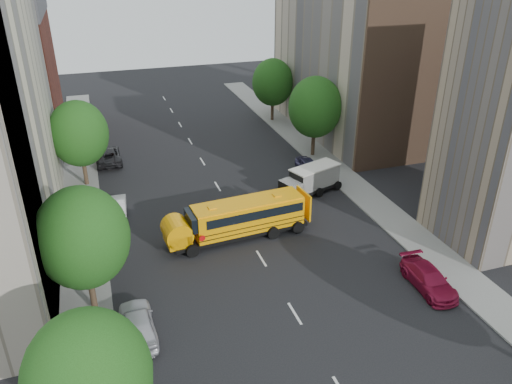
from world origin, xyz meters
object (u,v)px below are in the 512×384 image
street_tree_1 (82,238)px  parked_car_3 (429,279)px  street_tree_5 (273,82)px  school_bus (238,218)px  parked_car_2 (108,155)px  street_tree_0 (89,378)px  parked_car_4 (309,167)px  safari_truck (311,180)px  parked_car_0 (138,324)px  parked_car_1 (117,206)px  street_tree_4 (315,107)px  street_tree_2 (79,134)px

street_tree_1 → parked_car_3: bearing=-12.4°
street_tree_1 → street_tree_5: street_tree_1 is taller
school_bus → parked_car_2: (-8.14, 17.52, -0.87)m
street_tree_1 → street_tree_5: bearing=53.7°
street_tree_0 → parked_car_4: street_tree_0 is taller
school_bus → parked_car_2: school_bus is taller
parked_car_2 → street_tree_5: bearing=-161.1°
parked_car_4 → parked_car_2: bearing=156.5°
parked_car_4 → parked_car_3: bearing=-87.3°
street_tree_0 → school_bus: size_ratio=0.72×
safari_truck → parked_car_0: bearing=-159.9°
street_tree_0 → safari_truck: (18.28, 20.21, -3.38)m
parked_car_3 → parked_car_4: size_ratio=1.15×
parked_car_3 → parked_car_2: bearing=125.6°
school_bus → parked_car_2: 19.34m
street_tree_5 → parked_car_3: bearing=-93.7°
street_tree_1 → safari_truck: bearing=29.2°
street_tree_0 → parked_car_1: bearing=84.2°
street_tree_4 → parked_car_3: street_tree_4 is taller
parked_car_1 → parked_car_3: bearing=141.6°
street_tree_0 → parked_car_0: size_ratio=1.64×
street_tree_1 → parked_car_2: bearing=84.6°
street_tree_1 → parked_car_0: (2.20, -2.93, -4.18)m
street_tree_1 → parked_car_2: 23.26m
street_tree_4 → safari_truck: (-3.72, -7.79, -3.82)m
street_tree_0 → street_tree_4: street_tree_4 is taller
street_tree_4 → parked_car_4: bearing=-119.2°
street_tree_5 → parked_car_3: 34.65m
street_tree_4 → safari_truck: street_tree_4 is taller
parked_car_0 → parked_car_2: size_ratio=0.87×
safari_truck → parked_car_3: (1.52, -14.55, -0.59)m
parked_car_2 → parked_car_0: bearing=88.9°
school_bus → parked_car_3: bearing=-49.9°
school_bus → parked_car_4: bearing=38.3°
street_tree_0 → street_tree_1: (0.00, 10.00, 0.31)m
street_tree_4 → parked_car_3: bearing=-95.6°
street_tree_2 → school_bus: size_ratio=0.75×
street_tree_1 → parked_car_1: 12.65m
street_tree_4 → parked_car_4: street_tree_4 is taller
safari_truck → parked_car_2: size_ratio=1.14×
parked_car_1 → parked_car_2: bearing=-85.9°
parked_car_2 → street_tree_0: bearing=85.1°
street_tree_0 → street_tree_4: 35.61m
street_tree_2 → parked_car_0: bearing=-84.0°
street_tree_0 → street_tree_1: bearing=90.0°
street_tree_0 → parked_car_2: size_ratio=1.43×
street_tree_0 → parked_car_0: street_tree_0 is taller
street_tree_5 → safari_truck: size_ratio=1.28×
street_tree_0 → street_tree_2: (0.00, 28.00, 0.19)m
school_bus → parked_car_4: (9.49, 8.81, -0.91)m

